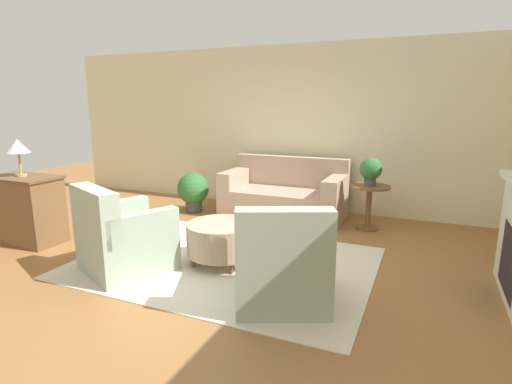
% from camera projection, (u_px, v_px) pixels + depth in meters
% --- Properties ---
extents(ground_plane, '(16.00, 16.00, 0.00)m').
position_uv_depth(ground_plane, '(226.00, 263.00, 4.66)').
color(ground_plane, '#996638').
extents(wall_back, '(9.57, 0.12, 2.80)m').
position_uv_depth(wall_back, '(301.00, 129.00, 6.91)').
color(wall_back, beige).
rests_on(wall_back, ground_plane).
extents(rug, '(3.33, 2.42, 0.01)m').
position_uv_depth(rug, '(226.00, 262.00, 4.66)').
color(rug, beige).
rests_on(rug, ground_plane).
extents(couch, '(1.96, 1.00, 0.95)m').
position_uv_depth(couch, '(285.00, 195.00, 6.59)').
color(couch, tan).
rests_on(couch, ground_plane).
extents(armchair_left, '(1.10, 1.11, 0.97)m').
position_uv_depth(armchair_left, '(122.00, 239.00, 4.36)').
color(armchair_left, '#9EB29E').
rests_on(armchair_left, rug).
extents(armchair_right, '(1.10, 1.11, 0.97)m').
position_uv_depth(armchair_right, '(282.00, 266.00, 3.63)').
color(armchair_right, '#9EB29E').
rests_on(armchair_right, rug).
extents(ottoman_table, '(0.80, 0.80, 0.48)m').
position_uv_depth(ottoman_table, '(222.00, 238.00, 4.58)').
color(ottoman_table, tan).
rests_on(ottoman_table, rug).
extents(side_table, '(0.59, 0.59, 0.66)m').
position_uv_depth(side_table, '(369.00, 199.00, 5.83)').
color(side_table, brown).
rests_on(side_table, ground_plane).
extents(dresser, '(0.98, 0.54, 0.89)m').
position_uv_depth(dresser, '(26.00, 208.00, 5.29)').
color(dresser, brown).
rests_on(dresser, ground_plane).
extents(potted_plant_on_side_table, '(0.32, 0.32, 0.41)m').
position_uv_depth(potted_plant_on_side_table, '(371.00, 170.00, 5.74)').
color(potted_plant_on_side_table, '#4C4742').
rests_on(potted_plant_on_side_table, side_table).
extents(potted_plant_floor, '(0.54, 0.54, 0.68)m').
position_uv_depth(potted_plant_floor, '(193.00, 190.00, 6.81)').
color(potted_plant_floor, '#4C4742').
rests_on(potted_plant_floor, ground_plane).
extents(table_lamp, '(0.29, 0.29, 0.48)m').
position_uv_depth(table_lamp, '(18.00, 147.00, 5.12)').
color(table_lamp, tan).
rests_on(table_lamp, dresser).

